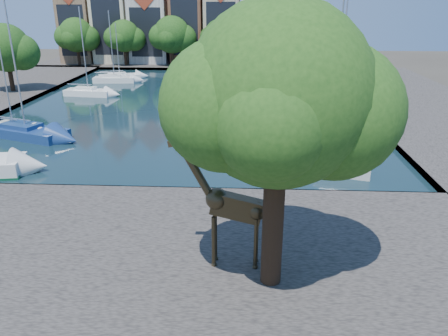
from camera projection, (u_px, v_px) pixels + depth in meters
The scene contains 30 objects.
ground at pixel (138, 193), 26.20m from camera, with size 160.00×160.00×0.00m, color #38332B.
water_basin at pixel (189, 104), 48.53m from camera, with size 38.00×50.00×0.08m, color black.
near_quay at pixel (101, 253), 19.59m from camera, with size 50.00×14.00×0.50m, color #504A45.
far_quay at pixel (211, 63), 78.26m from camera, with size 60.00×16.00×0.50m, color #504A45.
right_quay at pixel (418, 105), 47.25m from camera, with size 14.00×52.00×0.50m, color #504A45.
plane_tree at pixel (282, 102), 14.67m from camera, with size 8.32×6.40×10.62m.
townhouse_west_end at pixel (81, 21), 76.79m from camera, with size 5.44×9.18×14.93m.
townhouse_west_mid at pixel (114, 16), 76.19m from camera, with size 5.94×9.18×16.79m.
townhouse_west_inner at pixel (151, 21), 76.20m from camera, with size 6.43×9.18×15.15m.
townhouse_center at pixel (188, 15), 75.52m from camera, with size 5.44×9.18×16.93m.
townhouse_east_inner at pixel (222, 19), 75.46m from camera, with size 5.94×9.18×15.79m.
townhouse_east_mid at pixel (260, 17), 75.01m from camera, with size 6.43×9.18×16.65m.
townhouse_east_end at pixel (298, 23), 75.05m from camera, with size 5.44×9.18×14.43m.
far_tree_far_west at pixel (77, 36), 72.41m from camera, with size 7.28×5.60×7.68m.
far_tree_west at pixel (124, 37), 72.06m from camera, with size 6.76×5.20×7.36m.
far_tree_mid_west at pixel (173, 36), 71.60m from camera, with size 7.80×6.00×8.00m.
far_tree_mid_east at pixel (221, 37), 71.27m from camera, with size 7.02×5.40×7.52m.
far_tree_east at pixel (270, 37), 70.85m from camera, with size 7.54×5.80×7.84m.
far_tree_far_east at pixel (320, 38), 70.52m from camera, with size 6.76×5.20×7.36m.
side_tree_left_far at pixel (7, 49), 51.38m from camera, with size 7.28×5.60×7.88m.
giraffe_statue at pixel (229, 206), 17.44m from camera, with size 3.80×0.74×5.43m.
sailboat_left_a at pixel (14, 128), 37.34m from camera, with size 5.71×3.25×8.78m.
sailboat_left_b at pixel (26, 130), 36.53m from camera, with size 7.80×5.01×13.33m.
sailboat_left_c at pixel (88, 91), 52.29m from camera, with size 5.78×2.65×10.08m.
sailboat_left_d at pixel (114, 78), 60.69m from camera, with size 5.81×2.47×9.48m.
sailboat_left_e at pixel (120, 76), 63.30m from camera, with size 6.18×4.06×7.79m.
sailboat_right_a at pixel (329, 164), 29.12m from camera, with size 5.69×3.24×10.85m.
sailboat_right_b at pixel (336, 118), 40.19m from camera, with size 7.97×5.34×12.87m.
sailboat_right_c at pixel (291, 86), 55.22m from camera, with size 5.21×3.39×8.54m.
sailboat_right_d at pixel (292, 76), 62.88m from camera, with size 6.58×3.78×10.03m.
Camera 1 is at (6.41, -23.58, 10.88)m, focal length 35.00 mm.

